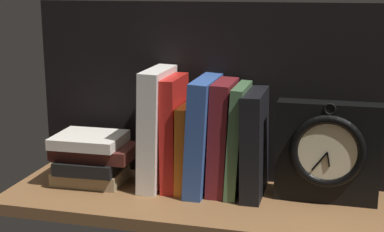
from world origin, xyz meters
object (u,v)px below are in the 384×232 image
(book_blue_modern, at_px, (203,135))
(book_black_skeptic, at_px, (255,144))
(book_white_catcher, at_px, (157,128))
(book_green_romantic, at_px, (238,140))
(book_red_requiem, at_px, (174,133))
(book_maroon_dawkins, at_px, (222,137))
(framed_clock, at_px, (327,152))
(book_orange_pandolfini, at_px, (188,146))
(book_stack_side, at_px, (92,158))

(book_blue_modern, xyz_separation_m, book_black_skeptic, (0.11, 0.00, -0.01))
(book_white_catcher, height_order, book_green_romantic, book_white_catcher)
(book_red_requiem, relative_size, book_maroon_dawkins, 1.02)
(book_red_requiem, bearing_deg, framed_clock, -0.76)
(book_maroon_dawkins, bearing_deg, book_green_romantic, 0.00)
(book_green_romantic, bearing_deg, book_white_catcher, 180.00)
(book_white_catcher, relative_size, book_green_romantic, 1.11)
(book_orange_pandolfini, xyz_separation_m, book_blue_modern, (0.03, 0.00, 0.03))
(book_white_catcher, distance_m, book_stack_side, 0.16)
(book_orange_pandolfini, height_order, framed_clock, framed_clock)
(book_red_requiem, height_order, book_blue_modern, same)
(book_white_catcher, bearing_deg, book_green_romantic, 0.00)
(book_white_catcher, bearing_deg, framed_clock, -0.68)
(book_orange_pandolfini, relative_size, book_stack_side, 1.05)
(book_red_requiem, height_order, book_green_romantic, book_red_requiem)
(book_white_catcher, xyz_separation_m, book_maroon_dawkins, (0.14, 0.00, -0.01))
(book_green_romantic, distance_m, framed_clock, 0.18)
(book_white_catcher, height_order, book_red_requiem, book_white_catcher)
(book_maroon_dawkins, distance_m, book_black_skeptic, 0.07)
(book_blue_modern, bearing_deg, book_orange_pandolfini, 180.00)
(book_white_catcher, bearing_deg, book_orange_pandolfini, 0.00)
(book_white_catcher, xyz_separation_m, book_red_requiem, (0.04, 0.00, -0.01))
(book_blue_modern, distance_m, framed_clock, 0.26)
(book_white_catcher, height_order, book_orange_pandolfini, book_white_catcher)
(book_orange_pandolfini, distance_m, book_stack_side, 0.22)
(book_blue_modern, bearing_deg, book_red_requiem, 180.00)
(book_red_requiem, bearing_deg, book_stack_side, -172.71)
(book_orange_pandolfini, height_order, book_blue_modern, book_blue_modern)
(book_orange_pandolfini, height_order, book_green_romantic, book_green_romantic)
(book_white_catcher, bearing_deg, book_red_requiem, 0.00)
(book_red_requiem, height_order, book_maroon_dawkins, book_red_requiem)
(book_stack_side, bearing_deg, book_white_catcher, 9.23)
(book_white_catcher, relative_size, book_red_requiem, 1.06)
(book_white_catcher, xyz_separation_m, book_green_romantic, (0.18, 0.00, -0.01))
(book_white_catcher, xyz_separation_m, book_black_skeptic, (0.21, 0.00, -0.02))
(book_blue_modern, height_order, book_stack_side, book_blue_modern)
(book_white_catcher, relative_size, book_orange_pandolfini, 1.38)
(book_orange_pandolfini, bearing_deg, book_maroon_dawkins, 0.00)
(book_maroon_dawkins, relative_size, framed_clock, 1.14)
(book_red_requiem, height_order, book_orange_pandolfini, book_red_requiem)
(book_red_requiem, relative_size, book_blue_modern, 1.00)
(book_orange_pandolfini, xyz_separation_m, book_black_skeptic, (0.14, 0.00, 0.02))
(book_white_catcher, height_order, framed_clock, book_white_catcher)
(book_green_romantic, bearing_deg, book_stack_side, -175.82)
(book_white_catcher, relative_size, book_black_skeptic, 1.17)
(book_white_catcher, distance_m, book_red_requiem, 0.04)
(book_green_romantic, bearing_deg, book_orange_pandolfini, 180.00)
(book_orange_pandolfini, distance_m, book_green_romantic, 0.11)
(book_red_requiem, xyz_separation_m, book_orange_pandolfini, (0.03, 0.00, -0.03))
(book_orange_pandolfini, height_order, book_black_skeptic, book_black_skeptic)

